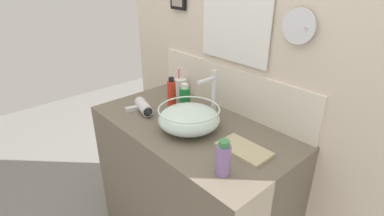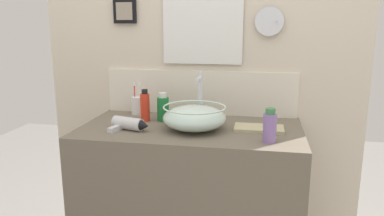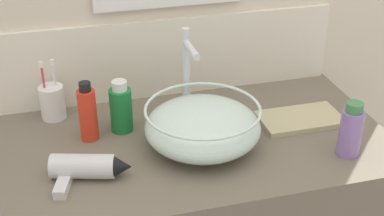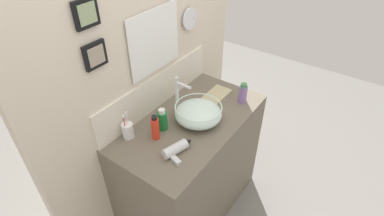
{
  "view_description": "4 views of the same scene",
  "coord_description": "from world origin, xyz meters",
  "px_view_note": "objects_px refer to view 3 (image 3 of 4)",
  "views": [
    {
      "loc": [
        1.02,
        -0.91,
        1.68
      ],
      "look_at": [
        0.01,
        0.0,
        1.03
      ],
      "focal_mm": 28.0,
      "sensor_mm": 36.0,
      "label": 1
    },
    {
      "loc": [
        0.34,
        -1.78,
        1.44
      ],
      "look_at": [
        0.01,
        0.0,
        1.03
      ],
      "focal_mm": 35.0,
      "sensor_mm": 36.0,
      "label": 2
    },
    {
      "loc": [
        -0.32,
        -1.21,
        1.72
      ],
      "look_at": [
        0.01,
        0.0,
        1.03
      ],
      "focal_mm": 50.0,
      "sensor_mm": 36.0,
      "label": 3
    },
    {
      "loc": [
        -1.25,
        -0.89,
        2.2
      ],
      "look_at": [
        0.01,
        0.0,
        1.03
      ],
      "focal_mm": 28.0,
      "sensor_mm": 36.0,
      "label": 4
    }
  ],
  "objects_px": {
    "lotion_bottle": "(88,113)",
    "shampoo_bottle": "(351,131)",
    "faucet": "(187,69)",
    "glass_bowl_sink": "(203,126)",
    "toothbrush_cup": "(52,102)",
    "hair_drier": "(88,168)",
    "soap_dispenser": "(121,108)",
    "hand_towel": "(300,119)"
  },
  "relations": [
    {
      "from": "toothbrush_cup",
      "to": "shampoo_bottle",
      "type": "height_order",
      "value": "toothbrush_cup"
    },
    {
      "from": "faucet",
      "to": "soap_dispenser",
      "type": "xyz_separation_m",
      "value": [
        -0.2,
        -0.02,
        -0.09
      ]
    },
    {
      "from": "faucet",
      "to": "hair_drier",
      "type": "distance_m",
      "value": 0.41
    },
    {
      "from": "faucet",
      "to": "glass_bowl_sink",
      "type": "bearing_deg",
      "value": -90.0
    },
    {
      "from": "toothbrush_cup",
      "to": "lotion_bottle",
      "type": "distance_m",
      "value": 0.17
    },
    {
      "from": "glass_bowl_sink",
      "to": "toothbrush_cup",
      "type": "height_order",
      "value": "toothbrush_cup"
    },
    {
      "from": "toothbrush_cup",
      "to": "faucet",
      "type": "bearing_deg",
      "value": -15.43
    },
    {
      "from": "soap_dispenser",
      "to": "hand_towel",
      "type": "relative_size",
      "value": 0.64
    },
    {
      "from": "glass_bowl_sink",
      "to": "hand_towel",
      "type": "relative_size",
      "value": 1.29
    },
    {
      "from": "glass_bowl_sink",
      "to": "faucet",
      "type": "xyz_separation_m",
      "value": [
        -0.0,
        0.16,
        0.1
      ]
    },
    {
      "from": "lotion_bottle",
      "to": "soap_dispenser",
      "type": "bearing_deg",
      "value": 13.22
    },
    {
      "from": "shampoo_bottle",
      "to": "soap_dispenser",
      "type": "bearing_deg",
      "value": 153.37
    },
    {
      "from": "toothbrush_cup",
      "to": "lotion_bottle",
      "type": "xyz_separation_m",
      "value": [
        0.09,
        -0.15,
        0.03
      ]
    },
    {
      "from": "toothbrush_cup",
      "to": "soap_dispenser",
      "type": "relative_size",
      "value": 1.19
    },
    {
      "from": "shampoo_bottle",
      "to": "hand_towel",
      "type": "bearing_deg",
      "value": 103.82
    },
    {
      "from": "hair_drier",
      "to": "shampoo_bottle",
      "type": "height_order",
      "value": "shampoo_bottle"
    },
    {
      "from": "glass_bowl_sink",
      "to": "faucet",
      "type": "bearing_deg",
      "value": 90.0
    },
    {
      "from": "toothbrush_cup",
      "to": "shampoo_bottle",
      "type": "xyz_separation_m",
      "value": [
        0.74,
        -0.4,
        0.02
      ]
    },
    {
      "from": "toothbrush_cup",
      "to": "lotion_bottle",
      "type": "height_order",
      "value": "toothbrush_cup"
    },
    {
      "from": "faucet",
      "to": "hand_towel",
      "type": "height_order",
      "value": "faucet"
    },
    {
      "from": "hair_drier",
      "to": "soap_dispenser",
      "type": "distance_m",
      "value": 0.24
    },
    {
      "from": "toothbrush_cup",
      "to": "hand_towel",
      "type": "height_order",
      "value": "toothbrush_cup"
    },
    {
      "from": "hair_drier",
      "to": "shampoo_bottle",
      "type": "distance_m",
      "value": 0.68
    },
    {
      "from": "hand_towel",
      "to": "faucet",
      "type": "bearing_deg",
      "value": 160.89
    },
    {
      "from": "glass_bowl_sink",
      "to": "soap_dispenser",
      "type": "distance_m",
      "value": 0.24
    },
    {
      "from": "soap_dispenser",
      "to": "hand_towel",
      "type": "height_order",
      "value": "soap_dispenser"
    },
    {
      "from": "glass_bowl_sink",
      "to": "hair_drier",
      "type": "xyz_separation_m",
      "value": [
        -0.31,
        -0.07,
        -0.03
      ]
    },
    {
      "from": "shampoo_bottle",
      "to": "glass_bowl_sink",
      "type": "bearing_deg",
      "value": 159.05
    },
    {
      "from": "shampoo_bottle",
      "to": "faucet",
      "type": "bearing_deg",
      "value": 140.41
    },
    {
      "from": "lotion_bottle",
      "to": "shampoo_bottle",
      "type": "relative_size",
      "value": 1.12
    },
    {
      "from": "faucet",
      "to": "hand_towel",
      "type": "distance_m",
      "value": 0.36
    },
    {
      "from": "faucet",
      "to": "shampoo_bottle",
      "type": "relative_size",
      "value": 1.8
    },
    {
      "from": "glass_bowl_sink",
      "to": "soap_dispenser",
      "type": "bearing_deg",
      "value": 144.32
    },
    {
      "from": "hand_towel",
      "to": "glass_bowl_sink",
      "type": "bearing_deg",
      "value": -170.71
    },
    {
      "from": "hair_drier",
      "to": "hand_towel",
      "type": "bearing_deg",
      "value": 10.54
    },
    {
      "from": "faucet",
      "to": "shampoo_bottle",
      "type": "bearing_deg",
      "value": -39.59
    },
    {
      "from": "toothbrush_cup",
      "to": "soap_dispenser",
      "type": "bearing_deg",
      "value": -33.87
    },
    {
      "from": "toothbrush_cup",
      "to": "hand_towel",
      "type": "bearing_deg",
      "value": -17.11
    },
    {
      "from": "hair_drier",
      "to": "shampoo_bottle",
      "type": "xyz_separation_m",
      "value": [
        0.67,
        -0.07,
        0.04
      ]
    },
    {
      "from": "lotion_bottle",
      "to": "shampoo_bottle",
      "type": "height_order",
      "value": "lotion_bottle"
    },
    {
      "from": "glass_bowl_sink",
      "to": "lotion_bottle",
      "type": "height_order",
      "value": "lotion_bottle"
    },
    {
      "from": "hair_drier",
      "to": "soap_dispenser",
      "type": "height_order",
      "value": "soap_dispenser"
    }
  ]
}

